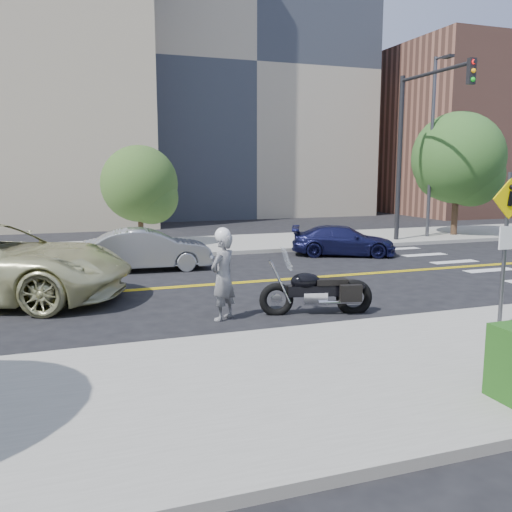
{
  "coord_description": "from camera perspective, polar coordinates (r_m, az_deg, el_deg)",
  "views": [
    {
      "loc": [
        -3.76,
        -14.49,
        3.18
      ],
      "look_at": [
        0.36,
        -2.69,
        1.2
      ],
      "focal_mm": 38.0,
      "sensor_mm": 36.0,
      "label": 1
    }
  ],
  "objects": [
    {
      "name": "motorcyclist",
      "position": [
        11.55,
        -3.48,
        -1.92
      ],
      "size": [
        0.82,
        0.77,
        2.0
      ],
      "rotation": [
        0.0,
        0.0,
        3.79
      ],
      "color": "silver",
      "rests_on": "ground"
    },
    {
      "name": "sidewalk_near",
      "position": [
        8.52,
        8.61,
        -12.47
      ],
      "size": [
        60.0,
        5.0,
        0.15
      ],
      "primitive_type": "cube",
      "color": "#9E9B91",
      "rests_on": "ground_plane"
    },
    {
      "name": "building_right",
      "position": [
        45.64,
        22.0,
        11.9
      ],
      "size": [
        14.0,
        12.0,
        12.0
      ],
      "primitive_type": "cube",
      "color": "#8C5947",
      "rests_on": "ground_plane"
    },
    {
      "name": "ground_plane",
      "position": [
        15.3,
        -4.6,
        -3.02
      ],
      "size": [
        120.0,
        120.0,
        0.0
      ],
      "primitive_type": "plane",
      "color": "black",
      "rests_on": "ground"
    },
    {
      "name": "parked_car_blue",
      "position": [
        20.67,
        9.18,
        1.61
      ],
      "size": [
        4.17,
        3.04,
        1.12
      ],
      "primitive_type": "imported",
      "rotation": [
        0.0,
        0.0,
        1.14
      ],
      "color": "#161844",
      "rests_on": "ground"
    },
    {
      "name": "tree_far_a",
      "position": [
        22.35,
        -12.17,
        7.43
      ],
      "size": [
        3.06,
        3.06,
        4.18
      ],
      "rotation": [
        0.0,
        0.0,
        -0.22
      ],
      "color": "#382619",
      "rests_on": "ground"
    },
    {
      "name": "pedestrian_sign",
      "position": [
        11.48,
        24.85,
        2.07
      ],
      "size": [
        0.78,
        0.08,
        3.0
      ],
      "color": "#4C4C51",
      "rests_on": "sidewalk_near"
    },
    {
      "name": "lamp_post",
      "position": [
        26.27,
        17.96,
        10.69
      ],
      "size": [
        0.16,
        0.16,
        8.0
      ],
      "primitive_type": "cylinder",
      "color": "#4C4C51",
      "rests_on": "sidewalk_far"
    },
    {
      "name": "tree_far_b",
      "position": [
        27.4,
        20.48,
        9.63
      ],
      "size": [
        4.26,
        4.26,
        5.88
      ],
      "rotation": [
        0.0,
        0.0,
        0.41
      ],
      "color": "#382619",
      "rests_on": "ground"
    },
    {
      "name": "sidewalk_far",
      "position": [
        22.53,
        -9.45,
        0.95
      ],
      "size": [
        60.0,
        5.0,
        0.15
      ],
      "primitive_type": "cube",
      "color": "#9E9B91",
      "rests_on": "ground_plane"
    },
    {
      "name": "motorcycle",
      "position": [
        12.13,
        6.45,
        -2.61
      ],
      "size": [
        2.57,
        1.28,
        1.5
      ],
      "primitive_type": null,
      "rotation": [
        0.0,
        0.0,
        -0.23
      ],
      "color": "black",
      "rests_on": "ground"
    },
    {
      "name": "parked_car_silver",
      "position": [
        17.72,
        -11.34,
        0.67
      ],
      "size": [
        4.14,
        1.68,
        1.33
      ],
      "primitive_type": "imported",
      "rotation": [
        0.0,
        0.0,
        1.5
      ],
      "color": "gray",
      "rests_on": "ground"
    },
    {
      "name": "building_mid",
      "position": [
        42.71,
        -3.17,
        18.17
      ],
      "size": [
        18.0,
        14.0,
        20.0
      ],
      "primitive_type": "cube",
      "color": "#A39984",
      "rests_on": "ground_plane"
    },
    {
      "name": "traffic_light",
      "position": [
        23.97,
        16.22,
        12.22
      ],
      "size": [
        0.28,
        4.5,
        7.0
      ],
      "color": "black",
      "rests_on": "sidewalk_far"
    }
  ]
}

